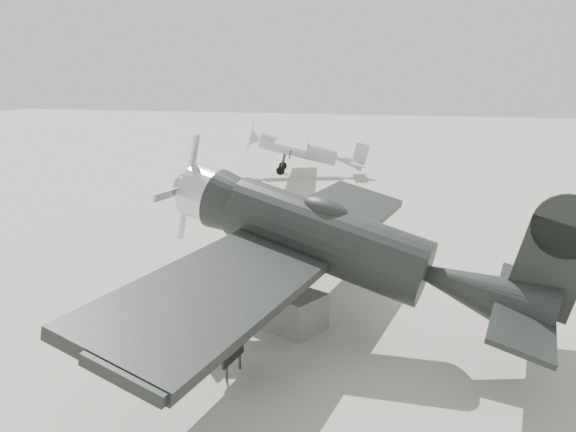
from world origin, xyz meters
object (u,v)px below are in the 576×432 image
(highwing_monoplane, at_px, (303,147))
(equipment_block, at_px, (286,308))
(sign_board, at_px, (233,343))
(lowwing_monoplane, at_px, (344,246))

(highwing_monoplane, xyz_separation_m, equipment_block, (5.38, -20.44, -1.32))
(equipment_block, bearing_deg, sign_board, -96.68)
(lowwing_monoplane, bearing_deg, equipment_block, -179.91)
(lowwing_monoplane, height_order, highwing_monoplane, lowwing_monoplane)
(lowwing_monoplane, xyz_separation_m, equipment_block, (-1.37, 0.16, -1.67))
(highwing_monoplane, height_order, equipment_block, highwing_monoplane)
(lowwing_monoplane, distance_m, equipment_block, 2.16)
(lowwing_monoplane, height_order, sign_board, lowwing_monoplane)
(sign_board, bearing_deg, equipment_block, 88.87)
(equipment_block, bearing_deg, highwing_monoplane, 104.76)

